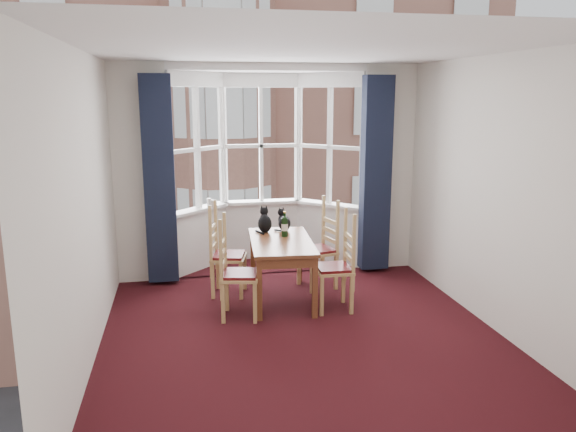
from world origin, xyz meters
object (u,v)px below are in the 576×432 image
object	(u,v)px
chair_right_near	(341,269)
dining_table	(281,248)
chair_left_near	(232,276)
candle_tall	(209,203)
chair_right_far	(324,250)
cat_left	(265,222)
chair_left_far	(221,257)
candle_short	(212,204)
cat_right	(284,222)
wine_bottle	(285,226)

from	to	relation	value
chair_right_near	dining_table	bearing A→B (deg)	145.64
dining_table	chair_left_near	world-z (taller)	chair_left_near
candle_tall	chair_left_near	bearing A→B (deg)	-85.79
chair_right_far	cat_left	size ratio (longest dim) A/B	2.79
chair_left_far	chair_right_near	distance (m)	1.49
chair_left_far	candle_tall	world-z (taller)	candle_tall
chair_left_near	cat_left	size ratio (longest dim) A/B	2.79
dining_table	cat_left	xyz separation A→B (m)	(-0.13, 0.44, 0.22)
dining_table	candle_short	bearing A→B (deg)	116.60
candle_tall	candle_short	size ratio (longest dim) A/B	1.28
dining_table	cat_right	xyz separation A→B (m)	(0.12, 0.47, 0.21)
dining_table	chair_left_near	xyz separation A→B (m)	(-0.62, -0.43, -0.16)
chair_left_near	candle_tall	size ratio (longest dim) A/B	6.88
chair_right_far	candle_tall	xyz separation A→B (m)	(-1.37, 1.03, 0.46)
chair_right_near	candle_short	size ratio (longest dim) A/B	8.84
chair_left_far	cat_right	xyz separation A→B (m)	(0.80, 0.15, 0.37)
dining_table	chair_right_near	bearing A→B (deg)	-34.36
chair_right_far	candle_short	bearing A→B (deg)	141.50
chair_left_near	candle_short	bearing A→B (deg)	92.81
dining_table	chair_left_far	world-z (taller)	chair_left_far
dining_table	cat_right	world-z (taller)	cat_right
cat_right	dining_table	bearing A→B (deg)	-104.32
dining_table	chair_left_near	bearing A→B (deg)	-145.28
chair_right_near	wine_bottle	xyz separation A→B (m)	(-0.54, 0.59, 0.39)
cat_right	candle_tall	size ratio (longest dim) A/B	2.20
cat_left	candle_tall	size ratio (longest dim) A/B	2.46
dining_table	chair_right_near	distance (m)	0.76
chair_left_near	chair_right_near	size ratio (longest dim) A/B	1.00
chair_left_far	chair_right_near	bearing A→B (deg)	-29.83
dining_table	wine_bottle	xyz separation A→B (m)	(0.07, 0.17, 0.23)
candle_tall	cat_right	bearing A→B (deg)	-46.41
chair_left_near	chair_left_far	distance (m)	0.76
dining_table	chair_left_far	bearing A→B (deg)	154.61
wine_bottle	chair_right_far	bearing A→B (deg)	20.43
dining_table	candle_short	size ratio (longest dim) A/B	13.10
cat_left	chair_right_near	bearing A→B (deg)	-49.26
chair_left_far	wine_bottle	world-z (taller)	wine_bottle
chair_right_far	wine_bottle	distance (m)	0.70
cat_right	candle_short	distance (m)	1.27
chair_left_near	chair_left_far	size ratio (longest dim) A/B	1.00
dining_table	chair_left_far	distance (m)	0.77
chair_left_near	candle_short	world-z (taller)	candle_short
chair_left_far	chair_right_far	bearing A→B (deg)	2.11
chair_right_near	candle_short	bearing A→B (deg)	125.71
cat_right	chair_right_near	bearing A→B (deg)	-61.16
chair_left_far	candle_short	xyz separation A→B (m)	(-0.03, 1.11, 0.45)
dining_table	candle_tall	bearing A→B (deg)	118.49
cat_right	candle_tall	xyz separation A→B (m)	(-0.88, 0.93, 0.10)
chair_left_near	candle_tall	xyz separation A→B (m)	(-0.13, 1.83, 0.46)
chair_right_far	cat_right	size ratio (longest dim) A/B	3.13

